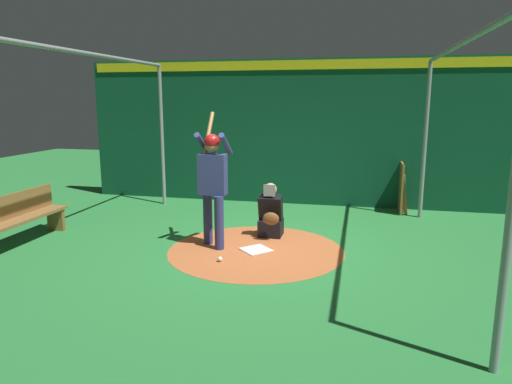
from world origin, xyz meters
name	(u,v)px	position (x,y,z in m)	size (l,w,h in m)	color
ground_plane	(256,250)	(0.00, 0.00, 0.00)	(25.56, 25.56, 0.00)	#287A38
dirt_circle	(256,250)	(0.00, 0.00, 0.00)	(2.80, 2.80, 0.01)	#B76033
home_plate	(256,250)	(0.00, 0.00, 0.01)	(0.42, 0.42, 0.01)	white
batter	(213,179)	(-0.06, -0.72, 1.12)	(0.68, 0.49, 2.16)	navy
catcher	(271,216)	(-0.80, 0.08, 0.37)	(0.58, 0.40, 0.95)	black
back_wall	(291,132)	(-3.56, 0.00, 1.63)	(0.23, 9.56, 3.24)	#0F472D
cage_frame	(256,112)	(0.00, 0.00, 2.17)	(5.67, 5.67, 3.12)	gray
bat_rack	(401,188)	(-3.31, 2.45, 0.49)	(0.94, 0.20, 1.05)	olive
bench	(19,218)	(0.54, -3.88, 0.45)	(1.94, 0.36, 0.85)	olive
baseball_0	(220,259)	(0.64, -0.40, 0.04)	(0.07, 0.07, 0.07)	white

